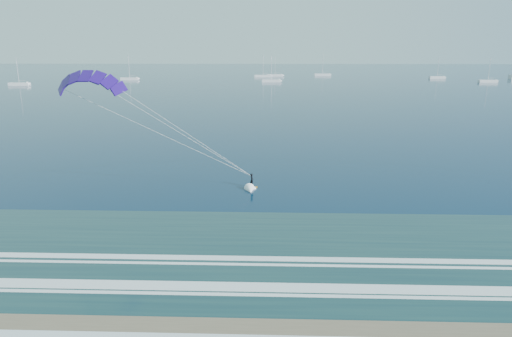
{
  "coord_description": "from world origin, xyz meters",
  "views": [
    {
      "loc": [
        -2.01,
        -20.1,
        14.42
      ],
      "look_at": [
        -3.46,
        23.39,
        3.0
      ],
      "focal_mm": 32.0,
      "sensor_mm": 36.0,
      "label": 1
    }
  ],
  "objects_px": {
    "sailboat_3": "(271,81)",
    "sailboat_6": "(488,81)",
    "sailboat_4": "(322,75)",
    "sailboat_5": "(437,77)",
    "sailboat_2": "(263,76)",
    "sailboat_0": "(19,84)",
    "sailboat_1": "(130,79)",
    "kitesurfer_rig": "(174,129)",
    "sailboat_8": "(275,75)"
  },
  "relations": [
    {
      "from": "sailboat_6",
      "to": "sailboat_8",
      "type": "distance_m",
      "value": 103.54
    },
    {
      "from": "sailboat_4",
      "to": "sailboat_5",
      "type": "height_order",
      "value": "sailboat_4"
    },
    {
      "from": "sailboat_3",
      "to": "sailboat_6",
      "type": "bearing_deg",
      "value": 0.9
    },
    {
      "from": "sailboat_3",
      "to": "sailboat_5",
      "type": "relative_size",
      "value": 1.09
    },
    {
      "from": "kitesurfer_rig",
      "to": "sailboat_3",
      "type": "xyz_separation_m",
      "value": [
        9.47,
        163.67,
        -6.12
      ]
    },
    {
      "from": "sailboat_4",
      "to": "sailboat_2",
      "type": "bearing_deg",
      "value": -156.53
    },
    {
      "from": "sailboat_0",
      "to": "sailboat_1",
      "type": "height_order",
      "value": "sailboat_1"
    },
    {
      "from": "sailboat_3",
      "to": "sailboat_6",
      "type": "relative_size",
      "value": 1.05
    },
    {
      "from": "sailboat_2",
      "to": "sailboat_1",
      "type": "bearing_deg",
      "value": -158.54
    },
    {
      "from": "sailboat_0",
      "to": "sailboat_4",
      "type": "bearing_deg",
      "value": 29.64
    },
    {
      "from": "sailboat_0",
      "to": "sailboat_2",
      "type": "height_order",
      "value": "sailboat_2"
    },
    {
      "from": "sailboat_0",
      "to": "sailboat_3",
      "type": "xyz_separation_m",
      "value": [
        102.77,
        22.45,
        0.0
      ]
    },
    {
      "from": "sailboat_8",
      "to": "sailboat_1",
      "type": "bearing_deg",
      "value": -155.92
    },
    {
      "from": "sailboat_0",
      "to": "sailboat_8",
      "type": "height_order",
      "value": "sailboat_0"
    },
    {
      "from": "sailboat_1",
      "to": "sailboat_3",
      "type": "bearing_deg",
      "value": -10.75
    },
    {
      "from": "kitesurfer_rig",
      "to": "sailboat_0",
      "type": "distance_m",
      "value": 169.36
    },
    {
      "from": "kitesurfer_rig",
      "to": "sailboat_1",
      "type": "xyz_separation_m",
      "value": [
        -58.58,
        176.59,
        -6.12
      ]
    },
    {
      "from": "sailboat_1",
      "to": "sailboat_5",
      "type": "xyz_separation_m",
      "value": [
        151.39,
        15.6,
        -0.01
      ]
    },
    {
      "from": "sailboat_0",
      "to": "kitesurfer_rig",
      "type": "bearing_deg",
      "value": -56.55
    },
    {
      "from": "kitesurfer_rig",
      "to": "sailboat_6",
      "type": "bearing_deg",
      "value": 57.38
    },
    {
      "from": "sailboat_0",
      "to": "sailboat_6",
      "type": "relative_size",
      "value": 1.03
    },
    {
      "from": "sailboat_0",
      "to": "sailboat_6",
      "type": "height_order",
      "value": "sailboat_0"
    },
    {
      "from": "kitesurfer_rig",
      "to": "sailboat_5",
      "type": "relative_size",
      "value": 1.85
    },
    {
      "from": "sailboat_8",
      "to": "sailboat_5",
      "type": "bearing_deg",
      "value": -10.9
    },
    {
      "from": "kitesurfer_rig",
      "to": "sailboat_0",
      "type": "relative_size",
      "value": 1.74
    },
    {
      "from": "sailboat_4",
      "to": "sailboat_8",
      "type": "relative_size",
      "value": 1.15
    },
    {
      "from": "kitesurfer_rig",
      "to": "sailboat_4",
      "type": "xyz_separation_m",
      "value": [
        37.88,
        215.86,
        -6.12
      ]
    },
    {
      "from": "kitesurfer_rig",
      "to": "sailboat_2",
      "type": "distance_m",
      "value": 201.78
    },
    {
      "from": "kitesurfer_rig",
      "to": "sailboat_4",
      "type": "relative_size",
      "value": 1.65
    },
    {
      "from": "kitesurfer_rig",
      "to": "sailboat_5",
      "type": "height_order",
      "value": "kitesurfer_rig"
    },
    {
      "from": "sailboat_3",
      "to": "sailboat_6",
      "type": "distance_m",
      "value": 96.27
    },
    {
      "from": "sailboat_0",
      "to": "sailboat_6",
      "type": "bearing_deg",
      "value": 6.87
    },
    {
      "from": "sailboat_1",
      "to": "sailboat_4",
      "type": "relative_size",
      "value": 0.98
    },
    {
      "from": "sailboat_4",
      "to": "sailboat_6",
      "type": "distance_m",
      "value": 84.69
    },
    {
      "from": "kitesurfer_rig",
      "to": "sailboat_8",
      "type": "height_order",
      "value": "kitesurfer_rig"
    },
    {
      "from": "kitesurfer_rig",
      "to": "sailboat_5",
      "type": "bearing_deg",
      "value": 64.22
    },
    {
      "from": "sailboat_2",
      "to": "kitesurfer_rig",
      "type": "bearing_deg",
      "value": -91.44
    },
    {
      "from": "sailboat_4",
      "to": "sailboat_5",
      "type": "relative_size",
      "value": 1.12
    },
    {
      "from": "sailboat_6",
      "to": "sailboat_4",
      "type": "bearing_deg",
      "value": 143.25
    },
    {
      "from": "sailboat_1",
      "to": "sailboat_2",
      "type": "bearing_deg",
      "value": 21.46
    },
    {
      "from": "sailboat_2",
      "to": "sailboat_4",
      "type": "distance_m",
      "value": 35.76
    },
    {
      "from": "sailboat_5",
      "to": "sailboat_2",
      "type": "bearing_deg",
      "value": 173.86
    },
    {
      "from": "sailboat_8",
      "to": "sailboat_2",
      "type": "bearing_deg",
      "value": -135.36
    },
    {
      "from": "sailboat_2",
      "to": "sailboat_6",
      "type": "height_order",
      "value": "sailboat_2"
    },
    {
      "from": "sailboat_0",
      "to": "sailboat_5",
      "type": "distance_m",
      "value": 192.96
    },
    {
      "from": "sailboat_2",
      "to": "sailboat_5",
      "type": "height_order",
      "value": "sailboat_2"
    },
    {
      "from": "sailboat_1",
      "to": "sailboat_8",
      "type": "relative_size",
      "value": 1.12
    },
    {
      "from": "sailboat_2",
      "to": "sailboat_6",
      "type": "distance_m",
      "value": 107.05
    },
    {
      "from": "sailboat_2",
      "to": "sailboat_5",
      "type": "xyz_separation_m",
      "value": [
        87.73,
        -9.43,
        -0.01
      ]
    },
    {
      "from": "sailboat_3",
      "to": "sailboat_6",
      "type": "xyz_separation_m",
      "value": [
        96.26,
        1.52,
        -0.01
      ]
    }
  ]
}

